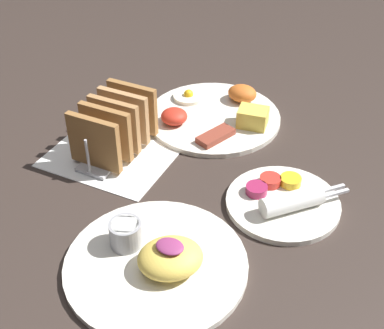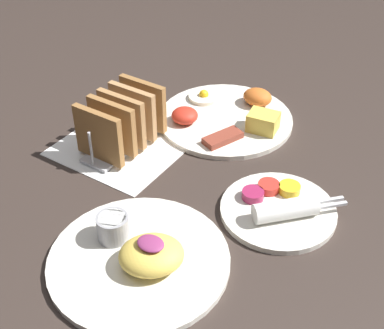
{
  "view_description": "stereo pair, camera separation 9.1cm",
  "coord_description": "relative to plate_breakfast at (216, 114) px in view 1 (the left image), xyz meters",
  "views": [
    {
      "loc": [
        0.33,
        -0.64,
        0.58
      ],
      "look_at": [
        0.01,
        0.01,
        0.03
      ],
      "focal_mm": 50.0,
      "sensor_mm": 36.0,
      "label": 1
    },
    {
      "loc": [
        0.41,
        -0.59,
        0.58
      ],
      "look_at": [
        0.01,
        0.01,
        0.03
      ],
      "focal_mm": 50.0,
      "sensor_mm": 36.0,
      "label": 2
    }
  ],
  "objects": [
    {
      "name": "plate_foreground",
      "position": [
        0.08,
        -0.39,
        0.0
      ],
      "size": [
        0.26,
        0.26,
        0.06
      ],
      "color": "silver",
      "rests_on": "ground_plane"
    },
    {
      "name": "plate_breakfast",
      "position": [
        0.0,
        0.0,
        0.0
      ],
      "size": [
        0.27,
        0.27,
        0.05
      ],
      "color": "silver",
      "rests_on": "ground_plane"
    },
    {
      "name": "napkin_flat",
      "position": [
        -0.12,
        -0.18,
        -0.01
      ],
      "size": [
        0.22,
        0.22,
        0.0
      ],
      "color": "white",
      "rests_on": "ground_plane"
    },
    {
      "name": "plate_condiments",
      "position": [
        0.2,
        -0.19,
        -0.0
      ],
      "size": [
        0.19,
        0.19,
        0.04
      ],
      "color": "silver",
      "rests_on": "ground_plane"
    },
    {
      "name": "ground_plane",
      "position": [
        0.03,
        -0.2,
        -0.01
      ],
      "size": [
        3.0,
        3.0,
        0.0
      ],
      "primitive_type": "plane",
      "color": "#332823"
    },
    {
      "name": "toast_rack",
      "position": [
        -0.12,
        -0.18,
        0.04
      ],
      "size": [
        0.1,
        0.18,
        0.1
      ],
      "color": "#B7B7BC",
      "rests_on": "ground_plane"
    }
  ]
}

